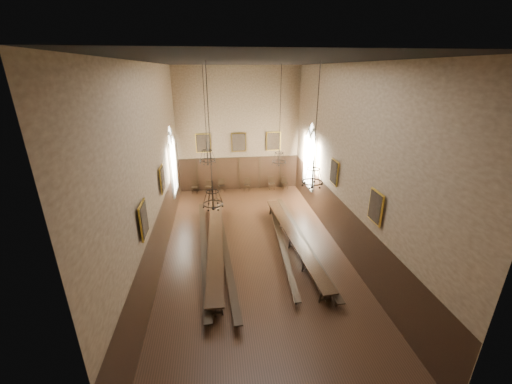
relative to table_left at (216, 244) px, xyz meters
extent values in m
cube|color=black|center=(1.93, -0.10, -0.41)|extent=(9.00, 18.00, 0.02)
cube|color=black|center=(1.93, -0.10, 8.61)|extent=(9.00, 18.00, 0.02)
cube|color=#846C51|center=(1.93, 8.91, 4.10)|extent=(9.00, 0.02, 9.00)
cube|color=#846C51|center=(1.93, -9.11, 4.10)|extent=(9.00, 0.02, 9.00)
cube|color=#846C51|center=(-2.58, -0.10, 4.10)|extent=(0.02, 18.00, 9.00)
cube|color=#846C51|center=(6.44, -0.10, 4.10)|extent=(0.02, 18.00, 9.00)
cube|color=black|center=(0.00, 0.00, 0.36)|extent=(0.90, 10.20, 0.07)
cube|color=black|center=(4.00, -0.22, 0.29)|extent=(1.28, 9.31, 0.06)
cube|color=black|center=(-0.60, -0.21, 0.05)|extent=(0.87, 10.59, 0.05)
cube|color=black|center=(0.43, -0.37, 0.06)|extent=(0.89, 10.68, 0.05)
cube|color=black|center=(3.36, -0.13, 0.00)|extent=(0.87, 9.30, 0.05)
cube|color=black|center=(4.51, 0.09, 0.04)|extent=(0.61, 10.41, 0.05)
cube|color=black|center=(-1.52, 8.39, 0.06)|extent=(0.42, 0.42, 0.05)
cube|color=black|center=(-1.52, 8.57, 0.31)|extent=(0.42, 0.04, 0.50)
cube|color=black|center=(-0.47, 8.50, 0.02)|extent=(0.48, 0.48, 0.05)
cube|color=black|center=(-0.47, 8.66, 0.25)|extent=(0.38, 0.15, 0.46)
cube|color=black|center=(0.53, 8.47, 0.06)|extent=(0.51, 0.51, 0.05)
cube|color=black|center=(0.53, 8.65, 0.31)|extent=(0.42, 0.14, 0.51)
cube|color=black|center=(2.45, 8.35, 0.07)|extent=(0.55, 0.55, 0.05)
cube|color=black|center=(2.45, 8.54, 0.33)|extent=(0.43, 0.17, 0.52)
cube|color=black|center=(4.38, 8.42, 0.08)|extent=(0.46, 0.46, 0.05)
cube|color=black|center=(4.38, 8.61, 0.35)|extent=(0.45, 0.06, 0.53)
cube|color=black|center=(5.41, 8.45, 0.05)|extent=(0.49, 0.49, 0.05)
cube|color=black|center=(5.41, 8.63, 0.30)|extent=(0.42, 0.12, 0.49)
cylinder|color=black|center=(-0.25, 2.59, 6.68)|extent=(0.03, 0.03, 3.84)
torus|color=black|center=(-0.25, 2.59, 3.71)|extent=(0.85, 0.85, 0.05)
torus|color=black|center=(-0.25, 2.59, 4.26)|extent=(0.54, 0.54, 0.04)
cylinder|color=black|center=(-0.25, 2.59, 4.16)|extent=(0.06, 0.06, 1.20)
cylinder|color=black|center=(3.63, 2.27, 6.56)|extent=(0.03, 0.03, 4.08)
torus|color=black|center=(3.63, 2.27, 3.57)|extent=(0.77, 0.77, 0.05)
torus|color=black|center=(3.63, 2.27, 4.07)|extent=(0.49, 0.49, 0.04)
cylinder|color=black|center=(3.63, 2.27, 3.98)|extent=(0.05, 0.05, 1.09)
cylinder|color=black|center=(0.02, -2.72, 6.49)|extent=(0.03, 0.03, 4.22)
torus|color=black|center=(0.02, -2.72, 3.41)|extent=(0.79, 0.79, 0.05)
torus|color=black|center=(0.02, -2.72, 3.92)|extent=(0.50, 0.50, 0.04)
cylinder|color=black|center=(0.02, -2.72, 3.83)|extent=(0.06, 0.06, 1.11)
cylinder|color=black|center=(4.07, -2.39, 6.84)|extent=(0.03, 0.03, 3.52)
torus|color=black|center=(4.07, -2.39, 4.02)|extent=(0.86, 0.86, 0.05)
torus|color=black|center=(4.07, -2.39, 4.57)|extent=(0.55, 0.55, 0.04)
cylinder|color=black|center=(4.07, -2.39, 4.47)|extent=(0.06, 0.06, 1.22)
cube|color=gold|center=(-0.67, 8.78, 3.30)|extent=(1.10, 0.12, 1.40)
cube|color=black|center=(-0.67, 8.78, 3.30)|extent=(0.98, 0.02, 1.28)
cube|color=gold|center=(1.93, 8.78, 3.30)|extent=(1.10, 0.12, 1.40)
cube|color=black|center=(1.93, 8.78, 3.30)|extent=(0.98, 0.02, 1.28)
cube|color=gold|center=(4.53, 8.78, 3.30)|extent=(1.10, 0.12, 1.40)
cube|color=black|center=(4.53, 8.78, 3.30)|extent=(0.98, 0.02, 1.28)
cube|color=gold|center=(-2.45, 0.90, 3.30)|extent=(0.12, 1.00, 1.30)
cube|color=black|center=(-2.45, 0.90, 3.30)|extent=(0.02, 0.88, 1.18)
cube|color=gold|center=(-2.45, -3.60, 3.30)|extent=(0.12, 1.00, 1.30)
cube|color=black|center=(-2.45, -3.60, 3.30)|extent=(0.02, 0.88, 1.18)
cube|color=gold|center=(6.31, 0.90, 3.30)|extent=(0.12, 1.00, 1.30)
cube|color=black|center=(6.31, 0.90, 3.30)|extent=(0.02, 0.88, 1.18)
cube|color=gold|center=(6.31, -3.60, 3.30)|extent=(0.12, 1.00, 1.30)
cube|color=black|center=(6.31, -3.60, 3.30)|extent=(0.02, 0.88, 1.18)
camera|label=1|loc=(0.23, -14.07, 8.29)|focal=22.00mm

